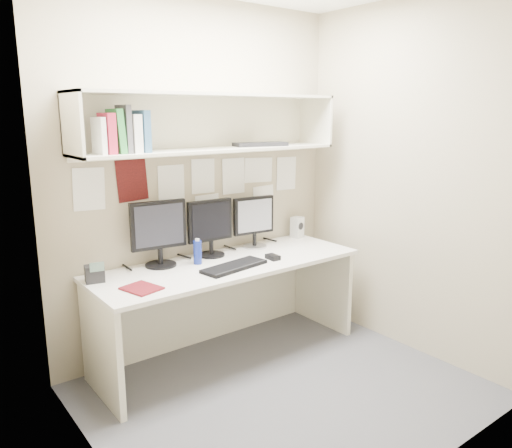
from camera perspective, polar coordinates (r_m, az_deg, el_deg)
floor at (r=3.45m, az=3.30°, el=-18.58°), size 2.40×2.00×0.01m
wall_back at (r=3.80m, az=-6.36°, el=5.15°), size 2.40×0.02×2.60m
wall_front at (r=2.35m, az=19.81°, el=-0.12°), size 2.40×0.02×2.60m
wall_left at (r=2.40m, az=-18.58°, el=0.22°), size 0.02×2.00×2.60m
wall_right at (r=3.88m, az=17.15°, el=4.83°), size 0.02×2.00×2.60m
desk at (r=3.75m, az=-3.20°, el=-9.68°), size 2.00×0.70×0.73m
overhead_hutch at (r=3.65m, az=-5.36°, el=11.49°), size 2.00×0.38×0.40m
pinned_papers at (r=3.80m, az=-6.30°, el=4.39°), size 1.92×0.01×0.48m
monitor_left at (r=3.54m, az=-11.05°, el=-0.77°), size 0.40×0.22×0.46m
monitor_center at (r=3.75m, az=-5.26°, el=-0.13°), size 0.37×0.20×0.43m
monitor_right at (r=3.98m, az=-0.25°, el=0.53°), size 0.35×0.19×0.41m
keyboard at (r=3.48m, az=-2.51°, el=-4.87°), size 0.51×0.25×0.02m
mouse at (r=3.69m, az=1.93°, el=-3.80°), size 0.07×0.11×0.03m
speaker at (r=4.33m, az=4.73°, el=-0.36°), size 0.11×0.11×0.18m
blue_bottle at (r=3.58m, az=-6.69°, el=-3.20°), size 0.06×0.06×0.19m
maroon_notebook at (r=3.16m, az=-12.95°, el=-7.18°), size 0.23×0.26×0.01m
desk_phone at (r=3.36m, az=-17.96°, el=-5.40°), size 0.14×0.13×0.14m
book_stack at (r=3.25m, az=-15.06°, el=10.09°), size 0.32×0.18×0.30m
hutch_tray at (r=3.82m, az=0.50°, el=9.10°), size 0.43×0.24×0.03m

